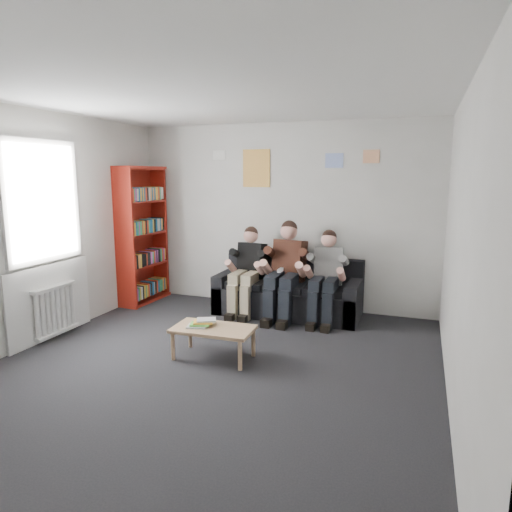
# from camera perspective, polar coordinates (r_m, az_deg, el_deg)

# --- Properties ---
(room_shell) EXTENTS (5.00, 5.00, 5.00)m
(room_shell) POSITION_cam_1_polar(r_m,az_deg,el_deg) (4.44, -6.09, 2.19)
(room_shell) COLOR black
(room_shell) RESTS_ON ground
(sofa) EXTENTS (2.02, 0.82, 0.78)m
(sofa) POSITION_cam_1_polar(r_m,az_deg,el_deg) (6.53, 4.09, -4.79)
(sofa) COLOR black
(sofa) RESTS_ON ground
(bookshelf) EXTENTS (0.31, 0.94, 2.08)m
(bookshelf) POSITION_cam_1_polar(r_m,az_deg,el_deg) (7.22, -13.91, 2.54)
(bookshelf) COLOR maroon
(bookshelf) RESTS_ON ground
(coffee_table) EXTENTS (0.86, 0.47, 0.34)m
(coffee_table) POSITION_cam_1_polar(r_m,az_deg,el_deg) (4.98, -5.36, -9.33)
(coffee_table) COLOR tan
(coffee_table) RESTS_ON ground
(game_cases) EXTENTS (0.27, 0.25, 0.06)m
(game_cases) POSITION_cam_1_polar(r_m,az_deg,el_deg) (5.02, -6.80, -8.31)
(game_cases) COLOR silver
(game_cases) RESTS_ON coffee_table
(person_left) EXTENTS (0.38, 0.81, 1.23)m
(person_left) POSITION_cam_1_polar(r_m,az_deg,el_deg) (6.45, -1.15, -1.92)
(person_left) COLOR black
(person_left) RESTS_ON sofa
(person_middle) EXTENTS (0.43, 0.92, 1.34)m
(person_middle) POSITION_cam_1_polar(r_m,az_deg,el_deg) (6.26, 3.64, -1.95)
(person_middle) COLOR #54281C
(person_middle) RESTS_ON sofa
(person_right) EXTENTS (0.38, 0.81, 1.23)m
(person_right) POSITION_cam_1_polar(r_m,az_deg,el_deg) (6.14, 8.69, -2.65)
(person_right) COLOR silver
(person_right) RESTS_ON sofa
(radiator) EXTENTS (0.10, 0.64, 0.60)m
(radiator) POSITION_cam_1_polar(r_m,az_deg,el_deg) (6.05, -23.76, -6.18)
(radiator) COLOR white
(radiator) RESTS_ON ground
(window) EXTENTS (0.05, 1.30, 2.36)m
(window) POSITION_cam_1_polar(r_m,az_deg,el_deg) (5.95, -24.74, 0.21)
(window) COLOR white
(window) RESTS_ON room_shell
(poster_large) EXTENTS (0.42, 0.01, 0.55)m
(poster_large) POSITION_cam_1_polar(r_m,az_deg,el_deg) (6.85, 0.05, 10.91)
(poster_large) COLOR gold
(poster_large) RESTS_ON room_shell
(poster_blue) EXTENTS (0.25, 0.01, 0.20)m
(poster_blue) POSITION_cam_1_polar(r_m,az_deg,el_deg) (6.55, 9.75, 11.67)
(poster_blue) COLOR #4775F1
(poster_blue) RESTS_ON room_shell
(poster_pink) EXTENTS (0.22, 0.01, 0.18)m
(poster_pink) POSITION_cam_1_polar(r_m,az_deg,el_deg) (6.48, 14.21, 11.97)
(poster_pink) COLOR #D64394
(poster_pink) RESTS_ON room_shell
(poster_sign) EXTENTS (0.20, 0.01, 0.14)m
(poster_sign) POSITION_cam_1_polar(r_m,az_deg,el_deg) (7.08, -4.63, 12.47)
(poster_sign) COLOR white
(poster_sign) RESTS_ON room_shell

